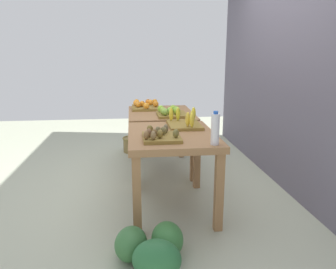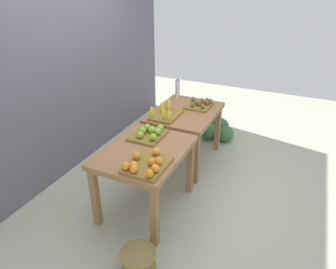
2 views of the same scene
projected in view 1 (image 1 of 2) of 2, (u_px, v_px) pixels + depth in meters
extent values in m
plane|color=#A8AD95|center=(165.00, 185.00, 3.74)|extent=(8.00, 8.00, 0.00)
cube|color=#5D5866|center=(289.00, 50.00, 3.52)|extent=(4.40, 0.12, 3.00)
cube|color=#946841|center=(161.00, 114.00, 4.10)|extent=(1.04, 0.80, 0.06)
cube|color=#946841|center=(134.00, 135.00, 4.60)|extent=(0.07, 0.07, 0.69)
cube|color=#946841|center=(135.00, 155.00, 3.71)|extent=(0.07, 0.07, 0.69)
cube|color=#946841|center=(181.00, 134.00, 4.67)|extent=(0.07, 0.07, 0.69)
cube|color=#946841|center=(194.00, 153.00, 3.79)|extent=(0.07, 0.07, 0.69)
cube|color=#946841|center=(172.00, 136.00, 3.02)|extent=(1.04, 0.80, 0.06)
cube|color=#946841|center=(135.00, 160.00, 3.52)|extent=(0.07, 0.07, 0.69)
cube|color=#946841|center=(137.00, 196.00, 2.63)|extent=(0.07, 0.07, 0.69)
cube|color=#946841|center=(197.00, 158.00, 3.59)|extent=(0.07, 0.07, 0.69)
cube|color=#946841|center=(219.00, 192.00, 2.71)|extent=(0.07, 0.07, 0.69)
cube|color=olive|center=(146.00, 108.00, 4.33)|extent=(0.44, 0.36, 0.03)
sphere|color=orange|center=(146.00, 106.00, 4.14)|extent=(0.10, 0.10, 0.08)
sphere|color=orange|center=(136.00, 103.00, 4.39)|extent=(0.11, 0.11, 0.08)
sphere|color=orange|center=(138.00, 104.00, 4.27)|extent=(0.09, 0.09, 0.08)
sphere|color=orange|center=(155.00, 102.00, 4.49)|extent=(0.11, 0.11, 0.08)
sphere|color=orange|center=(156.00, 104.00, 4.30)|extent=(0.11, 0.11, 0.08)
sphere|color=orange|center=(148.00, 102.00, 4.49)|extent=(0.11, 0.11, 0.08)
sphere|color=orange|center=(142.00, 104.00, 4.32)|extent=(0.09, 0.09, 0.08)
sphere|color=orange|center=(151.00, 102.00, 4.45)|extent=(0.11, 0.11, 0.08)
sphere|color=orange|center=(137.00, 102.00, 4.48)|extent=(0.08, 0.08, 0.08)
cube|color=olive|center=(172.00, 115.00, 3.85)|extent=(0.40, 0.34, 0.03)
sphere|color=#85C02F|center=(161.00, 109.00, 3.92)|extent=(0.11, 0.11, 0.08)
sphere|color=#87B741|center=(165.00, 112.00, 3.70)|extent=(0.09, 0.09, 0.08)
sphere|color=#85BF3D|center=(170.00, 111.00, 3.79)|extent=(0.09, 0.09, 0.08)
sphere|color=#82B533|center=(176.00, 110.00, 3.85)|extent=(0.11, 0.11, 0.08)
sphere|color=#8BB339|center=(163.00, 111.00, 3.79)|extent=(0.11, 0.11, 0.08)
sphere|color=#86B12F|center=(177.00, 111.00, 3.76)|extent=(0.11, 0.11, 0.08)
sphere|color=#8CB62E|center=(173.00, 108.00, 3.95)|extent=(0.11, 0.11, 0.08)
cube|color=olive|center=(184.00, 125.00, 3.29)|extent=(0.44, 0.32, 0.03)
ellipsoid|color=yellow|center=(192.00, 120.00, 3.10)|extent=(0.05, 0.05, 0.14)
ellipsoid|color=yellow|center=(188.00, 119.00, 3.14)|extent=(0.06, 0.06, 0.14)
ellipsoid|color=yellow|center=(178.00, 114.00, 3.41)|extent=(0.06, 0.06, 0.14)
ellipsoid|color=yellow|center=(194.00, 114.00, 3.43)|extent=(0.06, 0.06, 0.14)
ellipsoid|color=yellow|center=(171.00, 114.00, 3.40)|extent=(0.06, 0.06, 0.14)
ellipsoid|color=yellow|center=(192.00, 117.00, 3.23)|extent=(0.06, 0.06, 0.14)
cube|color=olive|center=(162.00, 137.00, 2.80)|extent=(0.36, 0.32, 0.03)
ellipsoid|color=brown|center=(163.00, 131.00, 2.82)|extent=(0.06, 0.07, 0.07)
ellipsoid|color=brown|center=(176.00, 133.00, 2.72)|extent=(0.07, 0.07, 0.07)
ellipsoid|color=brown|center=(158.00, 131.00, 2.82)|extent=(0.07, 0.07, 0.07)
ellipsoid|color=brown|center=(146.00, 135.00, 2.67)|extent=(0.07, 0.07, 0.07)
ellipsoid|color=brown|center=(149.00, 133.00, 2.75)|extent=(0.07, 0.06, 0.07)
ellipsoid|color=brown|center=(154.00, 133.00, 2.75)|extent=(0.07, 0.07, 0.07)
ellipsoid|color=brown|center=(150.00, 129.00, 2.88)|extent=(0.06, 0.07, 0.07)
ellipsoid|color=brown|center=(153.00, 135.00, 2.65)|extent=(0.06, 0.05, 0.07)
ellipsoid|color=brown|center=(166.00, 128.00, 2.91)|extent=(0.06, 0.05, 0.07)
ellipsoid|color=olive|center=(160.00, 134.00, 2.71)|extent=(0.07, 0.07, 0.07)
cylinder|color=silver|center=(215.00, 129.00, 2.60)|extent=(0.07, 0.07, 0.25)
cylinder|color=blue|center=(216.00, 112.00, 2.57)|extent=(0.04, 0.04, 0.02)
ellipsoid|color=#266235|center=(157.00, 259.00, 2.17)|extent=(0.33, 0.38, 0.27)
ellipsoid|color=#316B33|center=(167.00, 239.00, 2.43)|extent=(0.32, 0.24, 0.24)
ellipsoid|color=#336735|center=(131.00, 244.00, 2.37)|extent=(0.34, 0.29, 0.24)
cylinder|color=olive|center=(133.00, 145.00, 4.98)|extent=(0.30, 0.30, 0.21)
torus|color=olive|center=(133.00, 138.00, 4.96)|extent=(0.33, 0.33, 0.02)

